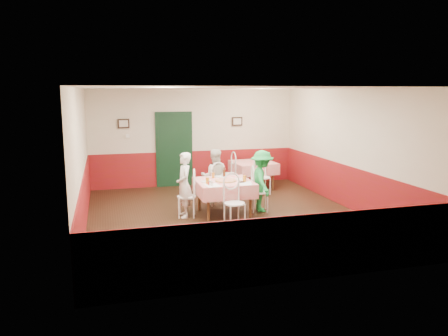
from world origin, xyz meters
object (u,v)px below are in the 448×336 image
object	(u,v)px
chair_second_b	(262,178)
diner_far	(215,177)
chair_right	(260,192)
beer_bottle	(224,173)
glass_a	(207,181)
glass_b	(244,179)
glass_c	(213,175)
main_table	(224,197)
diner_right	(262,181)
chair_far	(215,186)
wallet	(241,182)
chair_left	(187,197)
second_table	(253,175)
chair_second_a	(228,174)
pizza	(226,181)
chair_near	(235,204)
diner_left	(184,185)

from	to	relation	value
chair_second_b	diner_far	size ratio (longest dim) A/B	0.66
chair_right	beer_bottle	world-z (taller)	beer_bottle
glass_a	diner_far	world-z (taller)	diner_far
glass_b	glass_c	world-z (taller)	glass_b
main_table	diner_right	size ratio (longest dim) A/B	0.86
beer_bottle	glass_a	bearing A→B (deg)	-130.71
chair_far	glass_a	size ratio (longest dim) A/B	6.48
main_table	chair_far	world-z (taller)	chair_far
chair_second_b	wallet	xyz separation A→B (m)	(-1.19, -1.86, 0.32)
chair_left	second_table	bearing A→B (deg)	149.15
main_table	wallet	distance (m)	0.58
chair_second_a	beer_bottle	distance (m)	2.06
second_table	pizza	size ratio (longest dim) A/B	2.46
main_table	chair_left	size ratio (longest dim) A/B	1.36
chair_right	diner_far	size ratio (longest dim) A/B	0.66
glass_a	wallet	bearing A→B (deg)	-4.47
pizza	glass_b	size ratio (longest dim) A/B	3.10
chair_near	glass_a	world-z (taller)	chair_near
second_table	diner_far	distance (m)	2.09
chair_far	beer_bottle	distance (m)	0.61
chair_near	diner_right	bearing A→B (deg)	35.55
chair_second_a	pizza	distance (m)	2.52
second_table	diner_left	bearing A→B (deg)	-136.01
pizza	wallet	world-z (taller)	pizza
beer_bottle	diner_far	xyz separation A→B (m)	(-0.11, 0.48, -0.19)
chair_near	beer_bottle	world-z (taller)	beer_bottle
main_table	glass_b	distance (m)	0.66
main_table	glass_c	distance (m)	0.61
glass_c	chair_second_b	bearing A→B (deg)	35.87
chair_right	glass_c	distance (m)	1.14
diner_left	glass_b	bearing A→B (deg)	80.20
chair_near	pizza	bearing A→B (deg)	80.58
main_table	second_table	world-z (taller)	same
chair_second_b	chair_second_a	bearing A→B (deg)	131.00
main_table	pizza	world-z (taller)	pizza
diner_right	glass_a	bearing A→B (deg)	107.01
glass_c	pizza	bearing A→B (deg)	-68.12
chair_near	chair_left	bearing A→B (deg)	127.19
chair_near	beer_bottle	xyz separation A→B (m)	(0.13, 1.27, 0.42)
main_table	glass_c	bearing A→B (deg)	112.09
main_table	chair_left	world-z (taller)	chair_left
glass_a	glass_c	bearing A→B (deg)	65.32
pizza	glass_b	xyz separation A→B (m)	(0.38, -0.18, 0.06)
chair_right	chair_near	size ratio (longest dim) A/B	1.00
main_table	diner_far	bearing A→B (deg)	89.50
beer_bottle	main_table	bearing A→B (deg)	-106.10
glass_c	chair_right	bearing A→B (deg)	-21.08
chair_near	chair_second_a	xyz separation A→B (m)	(0.76, 3.18, 0.00)
second_table	beer_bottle	size ratio (longest dim) A/B	5.31
glass_c	chair_left	bearing A→B (deg)	-151.87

